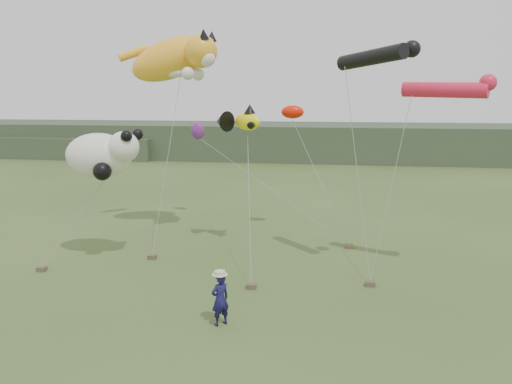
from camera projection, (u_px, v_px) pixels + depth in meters
The scene contains 9 objects.
ground at pixel (236, 322), 16.55m from camera, with size 120.00×120.00×0.00m, color #385123.
headland at pixel (282, 142), 60.00m from camera, with size 90.00×13.00×4.00m.
festival_attendant at pixel (220, 299), 16.19m from camera, with size 0.64×0.42×1.76m, color #151247.
sandbag_anchors at pixel (233, 267), 21.57m from camera, with size 14.17×6.16×0.19m.
cat_kite at pixel (178, 58), 25.32m from camera, with size 5.77×3.11×3.29m.
fish_kite at pixel (238, 121), 23.66m from camera, with size 2.73×1.80×1.31m.
tube_kites at pixel (416, 72), 19.50m from camera, with size 6.03×2.82×2.17m.
panda_kite at pixel (103, 155), 22.04m from camera, with size 3.55×2.29×2.20m.
misc_kites at pixel (246, 121), 27.91m from camera, with size 6.90×3.24×2.08m.
Camera 1 is at (2.99, -15.14, 7.40)m, focal length 35.00 mm.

